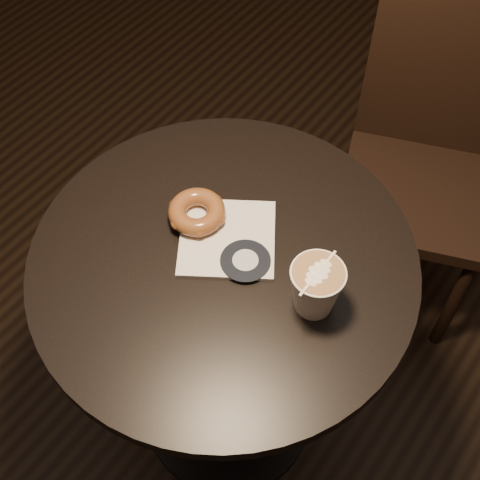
# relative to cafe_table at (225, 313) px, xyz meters

# --- Properties ---
(cafe_table) EXTENTS (0.70, 0.70, 0.75)m
(cafe_table) POSITION_rel_cafe_table_xyz_m (0.00, 0.00, 0.00)
(cafe_table) COLOR black
(cafe_table) RESTS_ON ground
(chair) EXTENTS (0.49, 0.49, 0.96)m
(chair) POSITION_rel_cafe_table_xyz_m (0.10, 0.70, -0.02)
(chair) COLOR black
(chair) RESTS_ON ground
(pastry_bag) EXTENTS (0.24, 0.24, 0.01)m
(pastry_bag) POSITION_rel_cafe_table_xyz_m (-0.02, 0.04, 0.20)
(pastry_bag) COLOR silver
(pastry_bag) RESTS_ON cafe_table
(doughnut) EXTENTS (0.11, 0.11, 0.03)m
(doughnut) POSITION_rel_cafe_table_xyz_m (-0.09, 0.04, 0.22)
(doughnut) COLOR brown
(doughnut) RESTS_ON pastry_bag
(latte_cup) EXTENTS (0.09, 0.09, 0.10)m
(latte_cup) POSITION_rel_cafe_table_xyz_m (0.18, 0.02, 0.25)
(latte_cup) COLOR white
(latte_cup) RESTS_ON cafe_table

